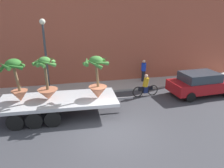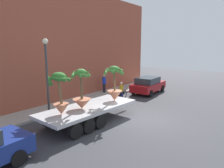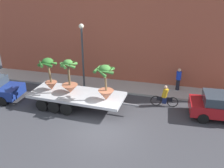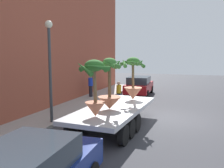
% 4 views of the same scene
% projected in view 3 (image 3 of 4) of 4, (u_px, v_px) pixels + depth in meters
% --- Properties ---
extents(ground_plane, '(60.00, 60.00, 0.00)m').
position_uv_depth(ground_plane, '(103.00, 131.00, 13.97)').
color(ground_plane, '#38383D').
extents(sidewalk, '(24.00, 2.20, 0.15)m').
position_uv_depth(sidewalk, '(126.00, 87.00, 19.33)').
color(sidewalk, '#A39E99').
rests_on(sidewalk, ground).
extents(building_facade, '(24.00, 1.20, 9.22)m').
position_uv_depth(building_facade, '(131.00, 25.00, 19.00)').
color(building_facade, '#9E4C38').
rests_on(building_facade, ground).
extents(flatbed_trailer, '(7.25, 2.70, 0.98)m').
position_uv_depth(flatbed_trailer, '(74.00, 96.00, 16.32)').
color(flatbed_trailer, '#B7BABF').
rests_on(flatbed_trailer, ground).
extents(potted_palm_rear, '(1.38, 1.41, 2.29)m').
position_uv_depth(potted_palm_rear, '(106.00, 84.00, 14.97)').
color(potted_palm_rear, '#B26647').
rests_on(potted_palm_rear, flatbed_trailer).
extents(potted_palm_middle, '(1.24, 1.40, 2.24)m').
position_uv_depth(potted_palm_middle, '(49.00, 74.00, 16.27)').
color(potted_palm_middle, '#B26647').
rests_on(potted_palm_middle, flatbed_trailer).
extents(potted_palm_front, '(1.25, 1.29, 2.29)m').
position_uv_depth(potted_palm_front, '(69.00, 80.00, 15.98)').
color(potted_palm_front, '#B26647').
rests_on(potted_palm_front, flatbed_trailer).
extents(cyclist, '(1.84, 0.37, 1.54)m').
position_uv_depth(cyclist, '(165.00, 97.00, 16.41)').
color(cyclist, black).
rests_on(cyclist, ground).
extents(pedestrian_near_gate, '(0.36, 0.36, 1.71)m').
position_uv_depth(pedestrian_near_gate, '(178.00, 79.00, 18.34)').
color(pedestrian_near_gate, black).
rests_on(pedestrian_near_gate, sidewalk).
extents(street_lamp, '(0.36, 0.36, 4.83)m').
position_uv_depth(street_lamp, '(82.00, 48.00, 18.08)').
color(street_lamp, '#383D42').
rests_on(street_lamp, sidewalk).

